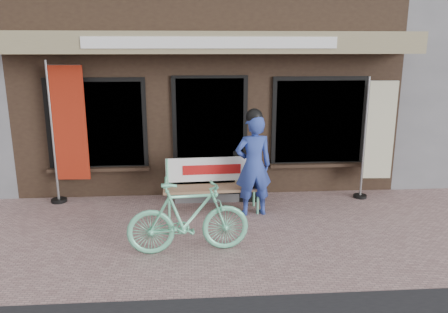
{
  "coord_description": "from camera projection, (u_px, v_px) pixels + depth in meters",
  "views": [
    {
      "loc": [
        -0.32,
        -5.78,
        2.69
      ],
      "look_at": [
        0.16,
        0.7,
        1.05
      ],
      "focal_mm": 35.0,
      "sensor_mm": 36.0,
      "label": 1
    }
  ],
  "objects": [
    {
      "name": "nobori_red",
      "position": [
        67.0,
        131.0,
        7.47
      ],
      "size": [
        0.73,
        0.28,
        2.48
      ],
      "rotation": [
        0.0,
        0.0,
        -0.04
      ],
      "color": "gray",
      "rests_on": "ground"
    },
    {
      "name": "nobori_cream",
      "position": [
        377.0,
        137.0,
        7.74
      ],
      "size": [
        0.64,
        0.25,
        2.19
      ],
      "rotation": [
        0.0,
        0.0,
        -0.06
      ],
      "color": "gray",
      "rests_on": "ground"
    },
    {
      "name": "menu_stand",
      "position": [
        246.0,
        176.0,
        7.69
      ],
      "size": [
        0.46,
        0.16,
        0.91
      ],
      "rotation": [
        0.0,
        0.0,
        -0.15
      ],
      "color": "black",
      "rests_on": "ground"
    },
    {
      "name": "person",
      "position": [
        253.0,
        164.0,
        7.02
      ],
      "size": [
        0.65,
        0.47,
        1.75
      ],
      "rotation": [
        0.0,
        0.0,
        0.14
      ],
      "color": "#2B3F95",
      "rests_on": "ground"
    },
    {
      "name": "bench",
      "position": [
        212.0,
        180.0,
        7.28
      ],
      "size": [
        1.65,
        0.49,
        0.89
      ],
      "rotation": [
        0.0,
        0.0,
        0.04
      ],
      "color": "#6DD4A5",
      "rests_on": "ground"
    },
    {
      "name": "storefront",
      "position": [
        204.0,
        33.0,
        10.33
      ],
      "size": [
        7.0,
        6.77,
        6.0
      ],
      "color": "black",
      "rests_on": "ground"
    },
    {
      "name": "ground",
      "position": [
        217.0,
        239.0,
        6.27
      ],
      "size": [
        70.0,
        70.0,
        0.0
      ],
      "primitive_type": "plane",
      "color": "#A4817D",
      "rests_on": "ground"
    },
    {
      "name": "bicycle",
      "position": [
        188.0,
        218.0,
        5.78
      ],
      "size": [
        1.66,
        0.6,
        0.98
      ],
      "primitive_type": "imported",
      "rotation": [
        0.0,
        0.0,
        1.66
      ],
      "color": "#6DD4A5",
      "rests_on": "ground"
    }
  ]
}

